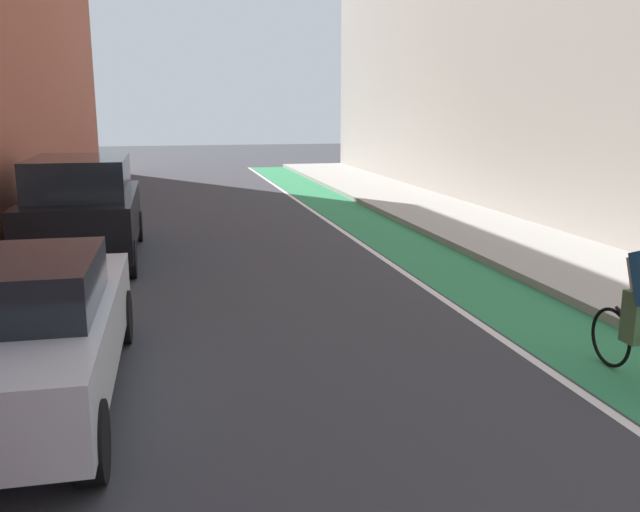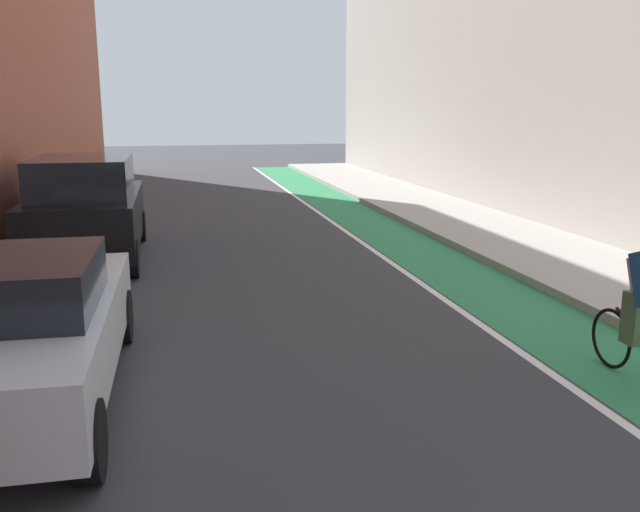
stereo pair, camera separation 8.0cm
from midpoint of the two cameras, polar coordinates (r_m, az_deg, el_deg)
ground_plane at (r=12.44m, az=-5.44°, el=-0.97°), size 83.84×83.84×0.00m
bike_lane_paint at (r=15.13m, az=6.29°, el=1.43°), size 1.60×38.11×0.00m
lane_divider_stripe at (r=14.86m, az=3.01°, el=1.28°), size 0.12×38.11×0.00m
sidewalk_right at (r=16.01m, az=14.01°, el=1.99°), size 2.95×38.11×0.14m
parked_sedan_white at (r=7.17m, az=-25.04°, el=-5.69°), size 2.07×4.41×1.53m
parked_suv_black at (r=13.56m, az=-19.56°, el=3.86°), size 2.00×4.48×1.98m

